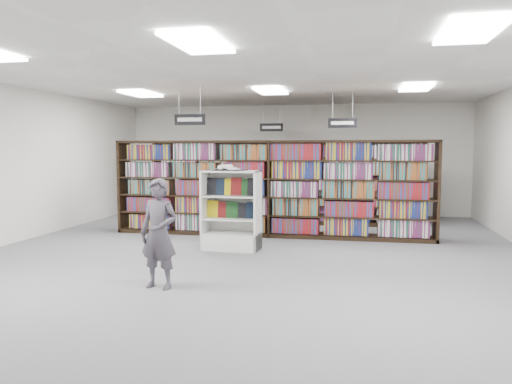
% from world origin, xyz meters
% --- Properties ---
extents(floor, '(12.00, 12.00, 0.00)m').
position_xyz_m(floor, '(0.00, 0.00, 0.00)').
color(floor, '#595A5F').
rests_on(floor, ground).
extents(ceiling, '(10.00, 12.00, 0.10)m').
position_xyz_m(ceiling, '(0.00, 0.00, 3.20)').
color(ceiling, silver).
rests_on(ceiling, wall_back).
extents(wall_back, '(10.00, 0.10, 3.20)m').
position_xyz_m(wall_back, '(0.00, 6.00, 1.60)').
color(wall_back, silver).
rests_on(wall_back, ground).
extents(wall_front, '(10.00, 0.10, 3.20)m').
position_xyz_m(wall_front, '(0.00, -6.00, 1.60)').
color(wall_front, silver).
rests_on(wall_front, ground).
extents(wall_left, '(0.10, 12.00, 3.20)m').
position_xyz_m(wall_left, '(-5.00, 0.00, 1.60)').
color(wall_left, silver).
rests_on(wall_left, ground).
extents(bookshelf_row_near, '(7.00, 0.60, 2.10)m').
position_xyz_m(bookshelf_row_near, '(0.00, 2.00, 1.05)').
color(bookshelf_row_near, black).
rests_on(bookshelf_row_near, floor).
extents(bookshelf_row_mid, '(7.00, 0.60, 2.10)m').
position_xyz_m(bookshelf_row_mid, '(0.00, 4.00, 1.05)').
color(bookshelf_row_mid, black).
rests_on(bookshelf_row_mid, floor).
extents(bookshelf_row_far, '(7.00, 0.60, 2.10)m').
position_xyz_m(bookshelf_row_far, '(0.00, 5.70, 1.05)').
color(bookshelf_row_far, black).
rests_on(bookshelf_row_far, floor).
extents(aisle_sign_left, '(0.65, 0.02, 0.80)m').
position_xyz_m(aisle_sign_left, '(-1.50, 1.00, 2.53)').
color(aisle_sign_left, '#B2B2B7').
rests_on(aisle_sign_left, ceiling).
extents(aisle_sign_right, '(0.65, 0.02, 0.80)m').
position_xyz_m(aisle_sign_right, '(1.50, 3.00, 2.53)').
color(aisle_sign_right, '#B2B2B7').
rests_on(aisle_sign_right, ceiling).
extents(aisle_sign_center, '(0.65, 0.02, 0.80)m').
position_xyz_m(aisle_sign_center, '(-0.50, 5.00, 2.53)').
color(aisle_sign_center, '#B2B2B7').
rests_on(aisle_sign_center, ceiling).
extents(troffer_front_center, '(0.60, 1.20, 0.04)m').
position_xyz_m(troffer_front_center, '(0.00, -3.00, 3.16)').
color(troffer_front_center, white).
rests_on(troffer_front_center, ceiling).
extents(troffer_front_right, '(0.60, 1.20, 0.04)m').
position_xyz_m(troffer_front_right, '(3.00, -3.00, 3.16)').
color(troffer_front_right, white).
rests_on(troffer_front_right, ceiling).
extents(troffer_back_left, '(0.60, 1.20, 0.04)m').
position_xyz_m(troffer_back_left, '(-3.00, 2.00, 3.16)').
color(troffer_back_left, white).
rests_on(troffer_back_left, ceiling).
extents(troffer_back_center, '(0.60, 1.20, 0.04)m').
position_xyz_m(troffer_back_center, '(0.00, 2.00, 3.16)').
color(troffer_back_center, white).
rests_on(troffer_back_center, ceiling).
extents(troffer_back_right, '(0.60, 1.20, 0.04)m').
position_xyz_m(troffer_back_right, '(3.00, 2.00, 3.16)').
color(troffer_back_right, white).
rests_on(troffer_back_right, ceiling).
extents(endcap_display, '(1.10, 0.58, 1.51)m').
position_xyz_m(endcap_display, '(-0.47, 0.40, 0.51)').
color(endcap_display, silver).
rests_on(endcap_display, floor).
extents(open_book, '(0.80, 0.64, 0.13)m').
position_xyz_m(open_book, '(-0.59, 0.41, 1.54)').
color(open_book, black).
rests_on(open_book, endcap_display).
extents(shopper, '(0.60, 0.45, 1.52)m').
position_xyz_m(shopper, '(-0.80, -2.38, 0.76)').
color(shopper, '#443F48').
rests_on(shopper, floor).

